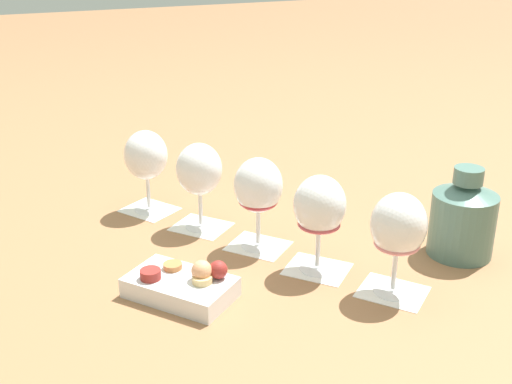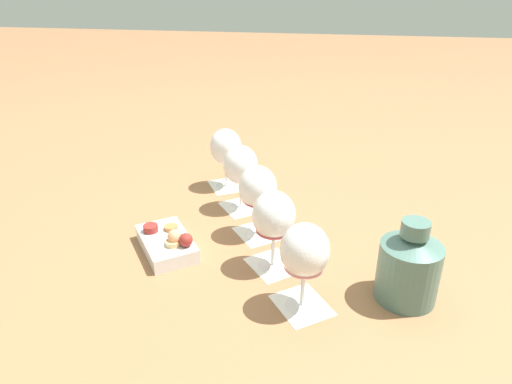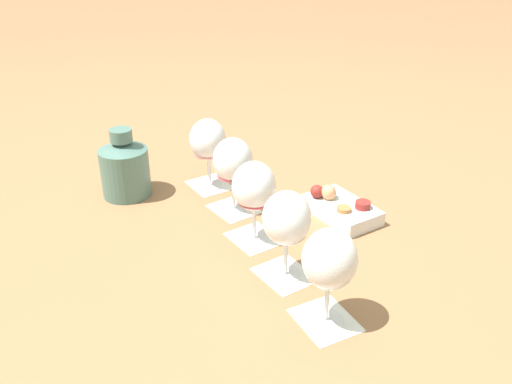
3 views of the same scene
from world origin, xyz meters
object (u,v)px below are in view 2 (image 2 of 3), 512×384
Objects in this scene: wine_glass_2 at (257,191)px; snack_dish at (167,242)px; wine_glass_3 at (240,168)px; ceramic_vase at (409,266)px; wine_glass_0 at (305,254)px; wine_glass_1 at (274,218)px; wine_glass_4 at (226,149)px.

wine_glass_2 is 0.24m from snack_dish.
ceramic_vase is (-0.31, -0.39, -0.04)m from wine_glass_3.
wine_glass_1 is at bearing 31.57° from wine_glass_0.
wine_glass_3 is at bearing 28.08° from wine_glass_0.
snack_dish is (-0.36, 0.05, -0.10)m from wine_glass_4.
ceramic_vase is 0.52m from snack_dish.
wine_glass_2 is 0.29m from wine_glass_4.
ceramic_vase is at bearing -133.30° from wine_glass_4.
wine_glass_2 is (0.24, 0.13, -0.00)m from wine_glass_0.
wine_glass_3 is (0.13, 0.07, -0.00)m from wine_glass_2.
wine_glass_4 is 1.03× the size of ceramic_vase.
wine_glass_0 is at bearing -151.91° from wine_glass_2.
wine_glass_1 is 0.28m from ceramic_vase.
wine_glass_1 is 1.00× the size of wine_glass_4.
snack_dish is at bearing 119.97° from wine_glass_2.
wine_glass_3 is at bearing -26.96° from snack_dish.
wine_glass_0 is 0.28m from wine_glass_2.
wine_glass_3 is 0.88× the size of snack_dish.
wine_glass_4 is (0.38, 0.19, -0.00)m from wine_glass_1.
ceramic_vase is (-0.18, -0.32, -0.04)m from wine_glass_2.
wine_glass_3 is 0.50m from ceramic_vase.
wine_glass_1 is 0.14m from wine_glass_2.
wine_glass_4 is at bearing 46.70° from ceramic_vase.
snack_dish is at bearing 153.04° from wine_glass_3.
wine_glass_3 is at bearing 26.32° from wine_glass_1.
wine_glass_2 reaches higher than snack_dish.
wine_glass_0 is at bearing 107.63° from ceramic_vase.
ceramic_vase is 0.85× the size of snack_dish.
wine_glass_0 and wine_glass_3 have the same top height.
wine_glass_4 is at bearing 28.37° from wine_glass_0.
wine_glass_1 is at bearing -155.52° from wine_glass_2.
wine_glass_2 is 0.37m from ceramic_vase.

